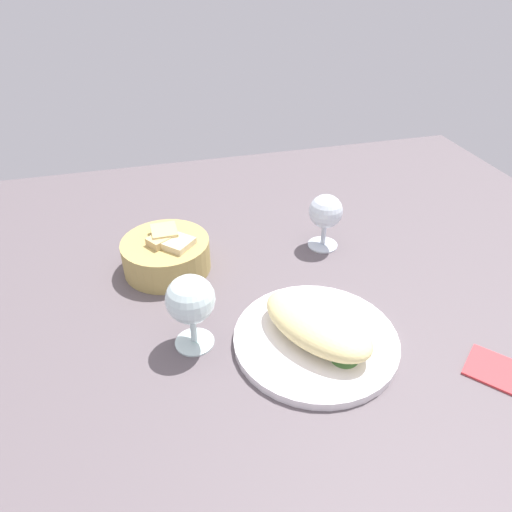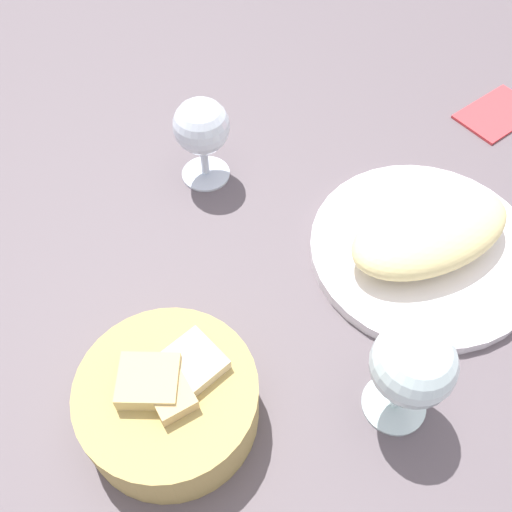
{
  "view_description": "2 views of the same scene",
  "coord_description": "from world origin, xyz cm",
  "views": [
    {
      "loc": [
        -54.68,
        23.93,
        53.24
      ],
      "look_at": [
        12.78,
        5.94,
        5.09
      ],
      "focal_mm": 33.17,
      "sensor_mm": 36.0,
      "label": 1
    },
    {
      "loc": [
        11.5,
        41.63,
        53.93
      ],
      "look_at": [
        13.06,
        5.94,
        4.9
      ],
      "focal_mm": 41.14,
      "sensor_mm": 36.0,
      "label": 2
    }
  ],
  "objects": [
    {
      "name": "wine_glass_far",
      "position": [
        -0.76,
        19.5,
        8.37
      ],
      "size": [
        7.45,
        7.45,
        12.59
      ],
      "color": "silver",
      "rests_on": "ground_plane"
    },
    {
      "name": "omelette",
      "position": [
        -5.71,
        1.25,
        4.11
      ],
      "size": [
        21.75,
        18.29,
        5.42
      ],
      "primitive_type": "ellipsoid",
      "rotation": [
        0.0,
        0.0,
        0.5
      ],
      "color": "beige",
      "rests_on": "plate"
    },
    {
      "name": "lettuce_garnish",
      "position": [
        -11.01,
        -1.16,
        2.19
      ],
      "size": [
        4.24,
        4.24,
        1.57
      ],
      "primitive_type": "cone",
      "color": "#457C3C",
      "rests_on": "plate"
    },
    {
      "name": "folded_napkin",
      "position": [
        -19.04,
        -23.22,
        0.4
      ],
      "size": [
        12.93,
        12.43,
        0.8
      ],
      "primitive_type": "cube",
      "rotation": [
        0.0,
        0.0,
        0.7
      ],
      "color": "#D4393D",
      "rests_on": "ground_plane"
    },
    {
      "name": "ground_plane",
      "position": [
        0.0,
        0.0,
        -1.0
      ],
      "size": [
        140.0,
        140.0,
        2.0
      ],
      "primitive_type": "cube",
      "color": "#594F54"
    },
    {
      "name": "plate",
      "position": [
        -5.71,
        1.25,
        0.7
      ],
      "size": [
        25.61,
        25.61,
        1.4
      ],
      "primitive_type": "cylinder",
      "color": "white",
      "rests_on": "ground_plane"
    },
    {
      "name": "bread_basket",
      "position": [
        20.2,
        21.22,
        3.39
      ],
      "size": [
        16.31,
        16.31,
        7.95
      ],
      "color": "tan",
      "rests_on": "ground_plane"
    },
    {
      "name": "wine_glass_near",
      "position": [
        20.1,
        -10.15,
        7.42
      ],
      "size": [
        6.72,
        6.72,
        11.36
      ],
      "color": "silver",
      "rests_on": "ground_plane"
    }
  ]
}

